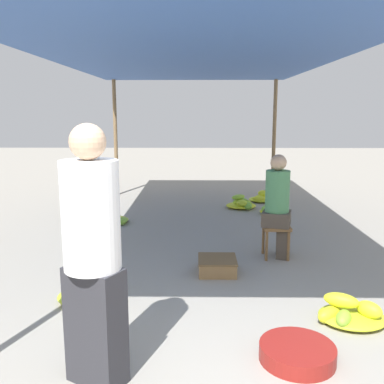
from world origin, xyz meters
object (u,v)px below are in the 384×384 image
banana_pile_right_0 (242,204)px  crate_near (217,265)px  basin_black (297,353)px  banana_pile_right_1 (349,314)px  banana_pile_right_3 (269,210)px  vendor_seated (278,205)px  banana_pile_left_0 (89,292)px  banana_pile_left_1 (110,219)px  stool (276,232)px  banana_pile_right_2 (263,198)px  vendor_foreground (93,254)px

banana_pile_right_0 → crate_near: (-0.62, -3.36, -0.00)m
basin_black → banana_pile_right_1: banana_pile_right_1 is taller
banana_pile_right_1 → banana_pile_right_3: size_ratio=1.64×
vendor_seated → crate_near: 1.14m
banana_pile_right_0 → banana_pile_right_1: 4.57m
banana_pile_left_0 → banana_pile_right_0: 4.55m
crate_near → basin_black: bearing=-73.6°
basin_black → banana_pile_right_3: (0.55, 4.65, 0.02)m
banana_pile_right_3 → banana_pile_left_1: bearing=-167.0°
stool → crate_near: bearing=-144.2°
vendor_seated → banana_pile_right_2: (0.34, 3.44, -0.61)m
banana_pile_left_0 → banana_pile_right_0: bearing=65.0°
stool → banana_pile_right_0: bearing=93.0°
stool → crate_near: stool is taller
vendor_foreground → banana_pile_left_1: 4.43m
banana_pile_right_2 → banana_pile_right_1: bearing=-90.1°
vendor_seated → banana_pile_right_1: bearing=-79.4°
stool → banana_pile_right_1: size_ratio=0.66×
vendor_seated → crate_near: bearing=-144.6°
banana_pile_left_1 → crate_near: size_ratio=1.51×
stool → banana_pile_right_2: stool is taller
vendor_foreground → banana_pile_right_2: vendor_foreground is taller
banana_pile_right_3 → stool: bearing=-97.5°
banana_pile_right_0 → banana_pile_right_2: bearing=51.8°
banana_pile_left_0 → banana_pile_right_0: size_ratio=0.96×
vendor_seated → stool: bearing=-163.6°
basin_black → banana_pile_right_0: size_ratio=0.93×
stool → banana_pile_right_3: stool is taller
stool → banana_pile_right_2: 3.47m
banana_pile_right_3 → crate_near: (-1.07, -2.88, 0.01)m
stool → vendor_seated: vendor_seated is taller
banana_pile_left_1 → banana_pile_right_2: 3.32m
vendor_foreground → banana_pile_right_0: (1.54, 5.39, -0.83)m
vendor_seated → banana_pile_right_0: (-0.17, 2.80, -0.60)m
banana_pile_right_0 → crate_near: 3.42m
banana_pile_left_1 → basin_black: bearing=-61.0°
vendor_foreground → banana_pile_left_1: vendor_foreground is taller
stool → banana_pile_left_1: stool is taller
banana_pile_right_2 → crate_near: banana_pile_right_2 is taller
banana_pile_left_0 → banana_pile_right_3: size_ratio=1.50×
vendor_foreground → banana_pile_left_1: (-0.78, 4.28, -0.86)m
banana_pile_left_1 → crate_near: 2.81m
banana_pile_left_0 → stool: bearing=32.4°
crate_near → stool: bearing=35.8°
vendor_seated → banana_pile_right_1: (0.33, -1.74, -0.61)m
vendor_seated → banana_pile_left_0: (-2.09, -1.32, -0.60)m
banana_pile_right_0 → banana_pile_right_3: 0.66m
basin_black → vendor_seated: bearing=83.5°
banana_pile_right_1 → banana_pile_right_2: (0.01, 5.18, -0.00)m
banana_pile_left_1 → banana_pile_right_2: size_ratio=1.17×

